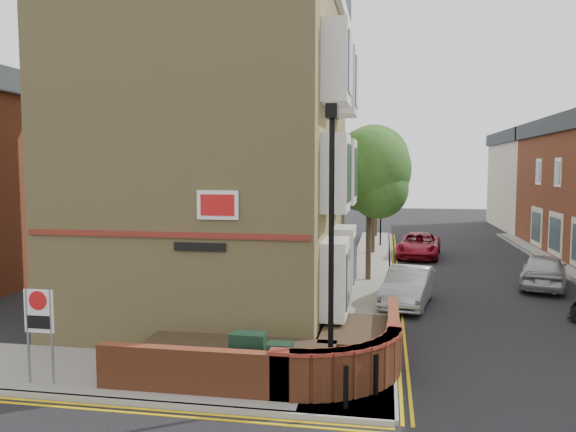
# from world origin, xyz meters

# --- Properties ---
(ground) EXTENTS (120.00, 120.00, 0.00)m
(ground) POSITION_xyz_m (0.00, 0.00, 0.00)
(ground) COLOR black
(ground) RESTS_ON ground
(pavement_corner) EXTENTS (13.00, 3.00, 0.12)m
(pavement_corner) POSITION_xyz_m (-3.50, 1.50, 0.06)
(pavement_corner) COLOR gray
(pavement_corner) RESTS_ON ground
(pavement_main) EXTENTS (2.00, 32.00, 0.12)m
(pavement_main) POSITION_xyz_m (2.00, 16.00, 0.06)
(pavement_main) COLOR gray
(pavement_main) RESTS_ON ground
(kerb_side) EXTENTS (13.00, 0.15, 0.12)m
(kerb_side) POSITION_xyz_m (-3.50, 0.00, 0.06)
(kerb_side) COLOR gray
(kerb_side) RESTS_ON ground
(kerb_main_near) EXTENTS (0.15, 32.00, 0.12)m
(kerb_main_near) POSITION_xyz_m (3.00, 16.00, 0.06)
(kerb_main_near) COLOR gray
(kerb_main_near) RESTS_ON ground
(yellow_lines_side) EXTENTS (13.00, 0.28, 0.01)m
(yellow_lines_side) POSITION_xyz_m (-3.50, -0.25, 0.01)
(yellow_lines_side) COLOR gold
(yellow_lines_side) RESTS_ON ground
(yellow_lines_main) EXTENTS (0.28, 32.00, 0.01)m
(yellow_lines_main) POSITION_xyz_m (3.25, 16.00, 0.01)
(yellow_lines_main) COLOR gold
(yellow_lines_main) RESTS_ON ground
(corner_building) EXTENTS (8.95, 10.40, 13.60)m
(corner_building) POSITION_xyz_m (-2.84, 8.00, 6.23)
(corner_building) COLOR tan
(corner_building) RESTS_ON ground
(garden_wall) EXTENTS (6.80, 6.00, 1.20)m
(garden_wall) POSITION_xyz_m (0.00, 2.50, 0.00)
(garden_wall) COLOR brown
(garden_wall) RESTS_ON ground
(lamppost) EXTENTS (0.25, 0.50, 6.30)m
(lamppost) POSITION_xyz_m (1.60, 1.20, 3.34)
(lamppost) COLOR black
(lamppost) RESTS_ON pavement_corner
(utility_cabinet_large) EXTENTS (0.80, 0.45, 1.20)m
(utility_cabinet_large) POSITION_xyz_m (-0.30, 1.30, 0.72)
(utility_cabinet_large) COLOR black
(utility_cabinet_large) RESTS_ON pavement_corner
(utility_cabinet_small) EXTENTS (0.55, 0.40, 1.10)m
(utility_cabinet_small) POSITION_xyz_m (0.50, 1.00, 0.67)
(utility_cabinet_small) COLOR black
(utility_cabinet_small) RESTS_ON pavement_corner
(bollard_near) EXTENTS (0.11, 0.11, 0.90)m
(bollard_near) POSITION_xyz_m (2.00, 0.40, 0.57)
(bollard_near) COLOR black
(bollard_near) RESTS_ON pavement_corner
(bollard_far) EXTENTS (0.11, 0.11, 0.90)m
(bollard_far) POSITION_xyz_m (2.60, 1.20, 0.57)
(bollard_far) COLOR black
(bollard_far) RESTS_ON pavement_corner
(zone_sign) EXTENTS (0.72, 0.07, 2.20)m
(zone_sign) POSITION_xyz_m (-5.00, 0.50, 1.64)
(zone_sign) COLOR slate
(zone_sign) RESTS_ON pavement_corner
(far_terrace_cream) EXTENTS (5.40, 12.40, 8.00)m
(far_terrace_cream) POSITION_xyz_m (14.50, 38.00, 4.05)
(far_terrace_cream) COLOR beige
(far_terrace_cream) RESTS_ON ground
(tree_near) EXTENTS (3.64, 3.65, 6.70)m
(tree_near) POSITION_xyz_m (2.00, 14.05, 4.70)
(tree_near) COLOR #382B1E
(tree_near) RESTS_ON pavement_main
(tree_mid) EXTENTS (4.03, 4.03, 7.42)m
(tree_mid) POSITION_xyz_m (2.00, 22.05, 5.20)
(tree_mid) COLOR #382B1E
(tree_mid) RESTS_ON pavement_main
(tree_far) EXTENTS (3.81, 3.81, 7.00)m
(tree_far) POSITION_xyz_m (2.00, 30.05, 4.91)
(tree_far) COLOR #382B1E
(tree_far) RESTS_ON pavement_main
(traffic_light_assembly) EXTENTS (0.20, 0.16, 4.20)m
(traffic_light_assembly) POSITION_xyz_m (2.40, 25.00, 2.78)
(traffic_light_assembly) COLOR black
(traffic_light_assembly) RESTS_ON pavement_main
(silver_car_near) EXTENTS (2.26, 4.41, 1.39)m
(silver_car_near) POSITION_xyz_m (3.60, 10.00, 0.69)
(silver_car_near) COLOR #909497
(silver_car_near) RESTS_ON ground
(red_car_main) EXTENTS (2.82, 5.11, 1.36)m
(red_car_main) POSITION_xyz_m (4.60, 21.41, 0.68)
(red_car_main) COLOR maroon
(red_car_main) RESTS_ON ground
(silver_car_far) EXTENTS (2.86, 4.68, 1.49)m
(silver_car_far) POSITION_xyz_m (9.33, 14.00, 0.74)
(silver_car_far) COLOR #9FA2A6
(silver_car_far) RESTS_ON ground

